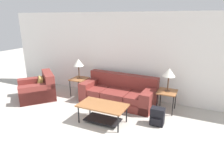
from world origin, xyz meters
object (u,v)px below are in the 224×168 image
object	(u,v)px
side_table_left	(79,80)
side_table_right	(167,93)
armchair	(38,89)
table_lamp_right	(169,73)
coffee_table	(103,109)
backpack	(157,117)
couch	(119,93)
table_lamp_left	(78,63)

from	to	relation	value
side_table_left	side_table_right	distance (m)	2.80
armchair	table_lamp_right	distance (m)	4.00
side_table_left	coffee_table	bearing A→B (deg)	-40.51
side_table_right	backpack	bearing A→B (deg)	-93.24
coffee_table	side_table_right	distance (m)	1.83
side_table_right	table_lamp_right	world-z (taller)	table_lamp_right
side_table_right	coffee_table	bearing A→B (deg)	-134.24
couch	side_table_left	size ratio (longest dim) A/B	3.90
side_table_left	table_lamp_left	size ratio (longest dim) A/B	0.89
coffee_table	side_table_right	world-z (taller)	side_table_right
armchair	side_table_right	size ratio (longest dim) A/B	2.61
side_table_right	table_lamp_right	bearing A→B (deg)	180.00
coffee_table	table_lamp_right	world-z (taller)	table_lamp_right
table_lamp_right	couch	bearing A→B (deg)	-178.88
couch	armchair	size ratio (longest dim) A/B	1.49
coffee_table	side_table_left	xyz separation A→B (m)	(-1.53, 1.30, 0.16)
backpack	side_table_right	bearing A→B (deg)	86.76
table_lamp_left	table_lamp_right	xyz separation A→B (m)	(2.80, 0.00, 0.00)
backpack	table_lamp_left	bearing A→B (deg)	162.77
side_table_left	table_lamp_left	xyz separation A→B (m)	(0.00, 0.00, 0.57)
armchair	side_table_right	bearing A→B (deg)	11.12
side_table_left	table_lamp_left	bearing A→B (deg)	0.00
table_lamp_right	armchair	bearing A→B (deg)	-168.88
couch	table_lamp_right	world-z (taller)	table_lamp_right
couch	table_lamp_right	size ratio (longest dim) A/B	3.48
side_table_left	side_table_right	size ratio (longest dim) A/B	1.00
side_table_left	table_lamp_left	distance (m)	0.57
armchair	side_table_right	xyz separation A→B (m)	(3.85, 0.76, 0.23)
table_lamp_left	backpack	xyz separation A→B (m)	(2.75, -0.85, -0.87)
coffee_table	armchair	bearing A→B (deg)	168.01
table_lamp_left	coffee_table	bearing A→B (deg)	-40.51
armchair	side_table_left	size ratio (longest dim) A/B	2.61
couch	backpack	size ratio (longest dim) A/B	5.14
side_table_right	backpack	world-z (taller)	side_table_right
armchair	coffee_table	xyz separation A→B (m)	(2.58, -0.55, 0.06)
coffee_table	side_table_left	distance (m)	2.01
couch	table_lamp_right	distance (m)	1.60
couch	side_table_left	bearing A→B (deg)	178.88
side_table_right	table_lamp_left	distance (m)	2.85
side_table_left	table_lamp_right	xyz separation A→B (m)	(2.80, 0.00, 0.57)
backpack	coffee_table	bearing A→B (deg)	-159.69
couch	side_table_right	xyz separation A→B (m)	(1.40, 0.03, 0.22)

